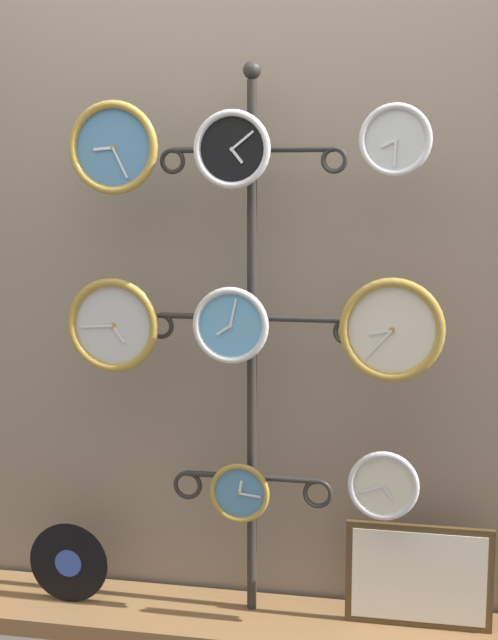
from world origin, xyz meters
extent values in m
cube|color=gray|center=(0.00, 0.57, 1.40)|extent=(4.40, 0.04, 2.80)
cube|color=brown|center=(0.00, 0.35, 0.03)|extent=(2.20, 0.36, 0.06)
cylinder|color=#282623|center=(0.00, 0.41, 0.01)|extent=(0.39, 0.39, 0.02)
cylinder|color=#282623|center=(0.00, 0.41, 0.93)|extent=(0.03, 0.03, 1.82)
sphere|color=#282623|center=(0.00, 0.41, 1.87)|extent=(0.06, 0.06, 0.06)
cylinder|color=#282623|center=(-0.13, 0.41, 1.63)|extent=(0.27, 0.02, 0.02)
torus|color=#282623|center=(-0.27, 0.41, 1.59)|extent=(0.09, 0.02, 0.09)
cylinder|color=#282623|center=(0.13, 0.41, 1.63)|extent=(0.27, 0.02, 0.02)
torus|color=#282623|center=(0.27, 0.41, 1.59)|extent=(0.09, 0.02, 0.09)
cylinder|color=#282623|center=(-0.16, 0.41, 1.08)|extent=(0.31, 0.02, 0.02)
torus|color=#282623|center=(-0.31, 0.41, 1.04)|extent=(0.09, 0.02, 0.09)
cylinder|color=#282623|center=(0.16, 0.41, 1.08)|extent=(0.31, 0.02, 0.02)
torus|color=#282623|center=(0.31, 0.41, 1.04)|extent=(0.09, 0.02, 0.09)
cylinder|color=#282623|center=(-0.11, 0.41, 0.53)|extent=(0.23, 0.02, 0.02)
torus|color=#282623|center=(-0.23, 0.41, 0.49)|extent=(0.10, 0.02, 0.10)
cylinder|color=#282623|center=(0.11, 0.41, 0.53)|extent=(0.23, 0.02, 0.02)
torus|color=#282623|center=(0.23, 0.41, 0.49)|extent=(0.10, 0.02, 0.10)
cylinder|color=#4C84B2|center=(-0.44, 0.33, 1.63)|extent=(0.27, 0.02, 0.27)
torus|color=#A58438|center=(-0.44, 0.31, 1.63)|extent=(0.30, 0.03, 0.30)
cylinder|color=#A58438|center=(-0.44, 0.31, 1.63)|extent=(0.02, 0.01, 0.02)
cube|color=silver|center=(-0.47, 0.31, 1.63)|extent=(0.07, 0.00, 0.01)
cube|color=silver|center=(-0.41, 0.31, 1.58)|extent=(0.05, 0.00, 0.10)
cylinder|color=black|center=(-0.04, 0.32, 1.62)|extent=(0.22, 0.02, 0.22)
torus|color=silver|center=(-0.04, 0.30, 1.62)|extent=(0.25, 0.02, 0.25)
cylinder|color=silver|center=(-0.04, 0.31, 1.62)|extent=(0.01, 0.01, 0.01)
cube|color=silver|center=(-0.03, 0.30, 1.60)|extent=(0.04, 0.00, 0.05)
cube|color=silver|center=(-0.01, 0.30, 1.65)|extent=(0.07, 0.00, 0.06)
cylinder|color=silver|center=(0.46, 0.32, 1.65)|extent=(0.20, 0.02, 0.20)
torus|color=silver|center=(0.46, 0.31, 1.65)|extent=(0.22, 0.02, 0.22)
cylinder|color=silver|center=(0.46, 0.31, 1.65)|extent=(0.01, 0.01, 0.01)
cube|color=silver|center=(0.44, 0.31, 1.64)|extent=(0.05, 0.00, 0.03)
cube|color=silver|center=(0.46, 0.30, 1.61)|extent=(0.01, 0.00, 0.08)
cylinder|color=silver|center=(-0.45, 0.34, 1.05)|extent=(0.29, 0.02, 0.29)
torus|color=#A58438|center=(-0.45, 0.32, 1.05)|extent=(0.32, 0.03, 0.32)
cylinder|color=#A58438|center=(-0.45, 0.32, 1.05)|extent=(0.02, 0.01, 0.02)
cube|color=silver|center=(-0.43, 0.32, 1.03)|extent=(0.05, 0.00, 0.06)
cube|color=silver|center=(-0.51, 0.32, 1.05)|extent=(0.11, 0.00, 0.01)
cylinder|color=#60A8DB|center=(-0.05, 0.31, 1.07)|extent=(0.23, 0.02, 0.23)
torus|color=silver|center=(-0.05, 0.30, 1.07)|extent=(0.25, 0.02, 0.25)
cylinder|color=silver|center=(-0.05, 0.30, 1.07)|extent=(0.01, 0.01, 0.01)
cube|color=silver|center=(-0.07, 0.30, 1.05)|extent=(0.05, 0.00, 0.04)
cube|color=silver|center=(-0.04, 0.29, 1.11)|extent=(0.03, 0.00, 0.09)
cylinder|color=silver|center=(0.46, 0.32, 1.07)|extent=(0.30, 0.02, 0.30)
torus|color=#A58438|center=(0.46, 0.31, 1.07)|extent=(0.33, 0.03, 0.33)
cylinder|color=#A58438|center=(0.46, 0.31, 1.07)|extent=(0.02, 0.01, 0.02)
cube|color=silver|center=(0.43, 0.31, 1.06)|extent=(0.07, 0.00, 0.02)
cube|color=silver|center=(0.42, 0.31, 1.02)|extent=(0.08, 0.00, 0.09)
cylinder|color=#4C84B2|center=(-0.02, 0.34, 0.50)|extent=(0.18, 0.02, 0.18)
torus|color=#A58438|center=(-0.02, 0.32, 0.50)|extent=(0.20, 0.02, 0.20)
cylinder|color=#A58438|center=(-0.02, 0.32, 0.50)|extent=(0.01, 0.01, 0.01)
cube|color=silver|center=(-0.02, 0.32, 0.53)|extent=(0.02, 0.00, 0.05)
cube|color=silver|center=(0.01, 0.32, 0.50)|extent=(0.07, 0.00, 0.01)
cylinder|color=silver|center=(0.45, 0.31, 0.57)|extent=(0.21, 0.02, 0.21)
torus|color=silver|center=(0.45, 0.30, 0.57)|extent=(0.23, 0.02, 0.23)
cylinder|color=silver|center=(0.45, 0.30, 0.57)|extent=(0.01, 0.01, 0.01)
cube|color=silver|center=(0.46, 0.30, 0.55)|extent=(0.04, 0.00, 0.05)
cube|color=silver|center=(0.41, 0.30, 0.56)|extent=(0.08, 0.00, 0.03)
cylinder|color=black|center=(-0.64, 0.33, 0.20)|extent=(0.29, 0.01, 0.29)
cylinder|color=#334FB2|center=(-0.64, 0.33, 0.20)|extent=(0.10, 0.00, 0.10)
cube|color=#4C381E|center=(0.57, 0.39, 0.24)|extent=(0.48, 0.02, 0.35)
cube|color=white|center=(0.57, 0.38, 0.24)|extent=(0.44, 0.00, 0.31)
camera|label=1|loc=(0.55, -2.45, 1.50)|focal=50.00mm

